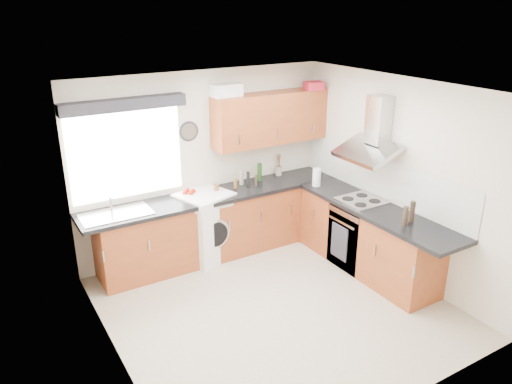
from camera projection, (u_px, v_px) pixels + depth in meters
ground_plane at (275, 307)px, 5.77m from camera, size 3.60×3.60×0.00m
ceiling at (279, 90)px, 4.88m from camera, size 3.60×3.60×0.02m
wall_back at (204, 164)px, 6.76m from camera, size 3.60×0.02×2.50m
wall_front at (404, 284)px, 3.89m from camera, size 3.60×0.02×2.50m
wall_left at (109, 248)px, 4.46m from camera, size 0.02×3.60×2.50m
wall_right at (398, 179)px, 6.19m from camera, size 0.02×3.60×2.50m
window at (126, 154)px, 6.14m from camera, size 1.40×0.02×1.10m
window_blind at (124, 104)px, 5.84m from camera, size 1.50×0.18×0.14m
splashback at (380, 177)px, 6.45m from camera, size 0.01×3.00×0.54m
base_cab_back at (209, 228)px, 6.78m from camera, size 3.00×0.58×0.86m
base_cab_corner at (305, 205)px, 7.54m from camera, size 0.60×0.60×0.86m
base_cab_right at (367, 239)px, 6.47m from camera, size 0.58×2.10×0.86m
worktop_back at (215, 196)px, 6.66m from camera, size 3.60×0.62×0.05m
worktop_right at (378, 211)px, 6.18m from camera, size 0.62×2.42×0.05m
sink at (116, 211)px, 5.99m from camera, size 0.84×0.46×0.10m
oven at (358, 235)px, 6.58m from camera, size 0.56×0.58×0.85m
hob_plate at (361, 200)px, 6.41m from camera, size 0.52×0.52×0.01m
extractor_hood at (373, 135)px, 6.15m from camera, size 0.52×0.78×0.66m
upper_cabinets at (270, 118)px, 6.88m from camera, size 1.70×0.35×0.70m
washing_machine at (205, 226)px, 6.75m from camera, size 0.79×0.78×0.93m
wall_clock at (189, 132)px, 6.48m from camera, size 0.27×0.04×0.27m
casserole at (225, 90)px, 6.49m from camera, size 0.40×0.30×0.16m
storage_box at (314, 86)px, 6.97m from camera, size 0.28×0.25×0.11m
utensil_pot at (279, 171)px, 7.34m from camera, size 0.12×0.12×0.13m
kitchen_roll at (317, 177)px, 6.89m from camera, size 0.14×0.14×0.25m
tomato_cluster at (189, 192)px, 6.61m from camera, size 0.17×0.17×0.07m
jar_0 at (260, 172)px, 7.09m from camera, size 0.07×0.07×0.25m
jar_1 at (241, 178)px, 6.95m from camera, size 0.06×0.06×0.20m
jar_2 at (248, 179)px, 6.86m from camera, size 0.05×0.05×0.22m
jar_3 at (235, 184)px, 6.82m from camera, size 0.05×0.05×0.14m
jar_4 at (216, 188)px, 6.70m from camera, size 0.07×0.07×0.10m
jar_5 at (256, 180)px, 6.89m from camera, size 0.04×0.04×0.17m
bottle_0 at (412, 212)px, 5.77m from camera, size 0.06×0.06×0.25m
bottle_1 at (405, 216)px, 5.67m from camera, size 0.06×0.06×0.23m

